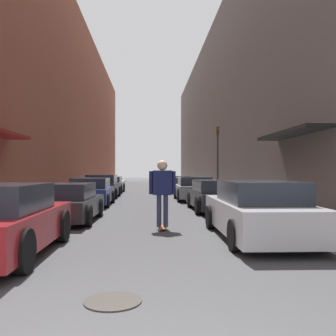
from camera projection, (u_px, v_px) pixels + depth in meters
ground at (147, 194)px, 26.36m from camera, size 132.76×132.76×0.00m
curb_strip_left at (94, 189)px, 32.16m from camera, size 1.80×60.34×0.12m
curb_strip_right at (200, 189)px, 32.62m from camera, size 1.80×60.34×0.12m
building_row_left at (60, 103)px, 32.07m from camera, size 4.90×60.34×14.83m
building_row_right at (233, 109)px, 32.83m from camera, size 4.90×60.34×14.15m
parked_car_left_0 at (1, 221)px, 6.95m from camera, size 1.85×4.24×1.34m
parked_car_left_1 at (64, 203)px, 11.74m from camera, size 2.05×3.98×1.20m
parked_car_left_2 at (91, 192)px, 17.37m from camera, size 1.91×4.15×1.27m
parked_car_left_3 at (102, 187)px, 22.48m from camera, size 2.00×4.07×1.37m
parked_car_left_4 at (110, 185)px, 27.62m from camera, size 1.92×4.81×1.20m
parked_car_right_0 at (257, 211)px, 8.79m from camera, size 1.92×4.73×1.35m
parked_car_right_1 at (215, 196)px, 14.90m from camera, size 1.89×4.47×1.23m
parked_car_right_2 at (194, 189)px, 20.30m from camera, size 2.01×4.12×1.27m
parked_car_right_3 at (186, 186)px, 26.05m from camera, size 1.91×4.60×1.15m
parked_car_right_4 at (179, 183)px, 31.11m from camera, size 1.94×4.32×1.19m
skateboarder at (162, 187)px, 10.13m from camera, size 0.72×0.78×1.88m
manhole_cover at (113, 301)px, 4.51m from camera, size 0.70×0.70×0.02m
traffic_light at (218, 154)px, 21.25m from camera, size 0.16×0.22×3.98m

